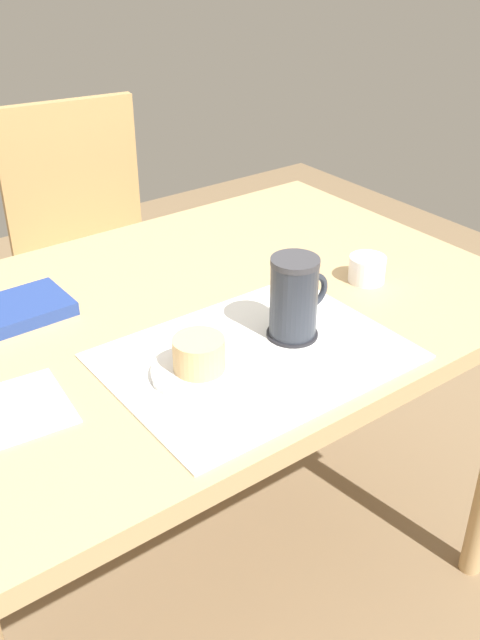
% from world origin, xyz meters
% --- Properties ---
extents(ground_plane, '(4.40, 4.40, 0.02)m').
position_xyz_m(ground_plane, '(0.00, 0.00, -0.01)').
color(ground_plane, '#846B4C').
extents(dining_table, '(1.17, 0.79, 0.74)m').
position_xyz_m(dining_table, '(0.00, 0.00, 0.66)').
color(dining_table, tan).
rests_on(dining_table, ground_plane).
extents(wooden_chair, '(0.48, 0.48, 0.91)m').
position_xyz_m(wooden_chair, '(0.15, 0.77, 0.50)').
color(wooden_chair, tan).
rests_on(wooden_chair, ground_plane).
extents(placemat, '(0.46, 0.35, 0.00)m').
position_xyz_m(placemat, '(-0.01, -0.20, 0.74)').
color(placemat, white).
rests_on(placemat, dining_table).
extents(pastry_plate, '(0.15, 0.15, 0.01)m').
position_xyz_m(pastry_plate, '(-0.12, -0.19, 0.75)').
color(pastry_plate, white).
rests_on(pastry_plate, placemat).
extents(pastry, '(0.08, 0.08, 0.05)m').
position_xyz_m(pastry, '(-0.12, -0.19, 0.78)').
color(pastry, '#E5BC7F').
rests_on(pastry, pastry_plate).
extents(coffee_coaster, '(0.09, 0.09, 0.00)m').
position_xyz_m(coffee_coaster, '(0.07, -0.19, 0.74)').
color(coffee_coaster, '#232328').
rests_on(coffee_coaster, placemat).
extents(coffee_mug, '(0.11, 0.08, 0.14)m').
position_xyz_m(coffee_mug, '(0.07, -0.19, 0.81)').
color(coffee_mug, '#2D333D').
rests_on(coffee_mug, coffee_coaster).
extents(paper_napkin, '(0.16, 0.16, 0.00)m').
position_xyz_m(paper_napkin, '(-0.38, -0.10, 0.74)').
color(paper_napkin, white).
rests_on(paper_napkin, dining_table).
extents(sugar_bowl, '(0.07, 0.07, 0.05)m').
position_xyz_m(sugar_bowl, '(0.32, -0.12, 0.76)').
color(sugar_bowl, white).
rests_on(sugar_bowl, dining_table).
extents(small_book, '(0.18, 0.13, 0.02)m').
position_xyz_m(small_book, '(-0.27, 0.15, 0.75)').
color(small_book, navy).
rests_on(small_book, dining_table).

